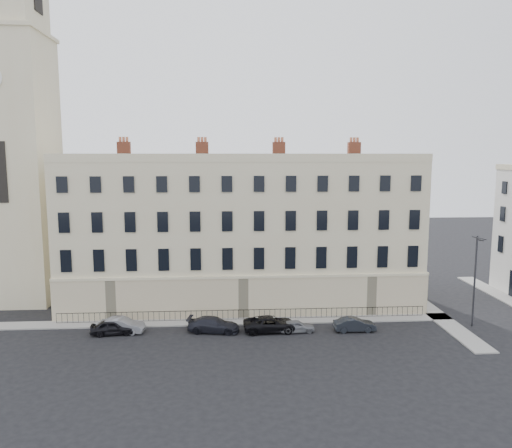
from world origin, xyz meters
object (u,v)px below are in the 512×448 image
object	(u,v)px
car_c	(214,325)
streetlamp	(475,277)
car_a	(113,327)
car_f	(355,324)
car_d	(271,324)
car_b	(121,325)
car_e	(296,326)

from	to	relation	value
car_c	streetlamp	xyz separation A→B (m)	(23.78, -0.10, 4.03)
car_a	car_c	world-z (taller)	car_c
car_a	car_f	size ratio (longest dim) A/B	1.03
car_d	car_b	bearing A→B (deg)	85.29
car_a	car_c	distance (m)	8.84
car_f	streetlamp	world-z (taller)	streetlamp
car_b	streetlamp	world-z (taller)	streetlamp
car_c	car_b	bearing A→B (deg)	97.05
car_c	car_f	distance (m)	12.63
car_a	car_e	world-z (taller)	car_a
car_e	streetlamp	size ratio (longest dim) A/B	0.38
car_a	car_b	distance (m)	0.75
car_f	car_c	bearing A→B (deg)	87.17
car_d	car_e	world-z (taller)	car_d
car_c	car_f	xyz separation A→B (m)	(12.62, -0.60, -0.06)
car_b	streetlamp	xyz separation A→B (m)	(31.97, -0.46, 4.02)
car_b	streetlamp	size ratio (longest dim) A/B	0.48
car_b	streetlamp	bearing A→B (deg)	-83.05
car_a	car_d	xyz separation A→B (m)	(13.95, -0.18, 0.03)
car_c	streetlamp	distance (m)	24.12
car_b	car_f	bearing A→B (deg)	-84.85
car_b	car_e	bearing A→B (deg)	-85.49
car_c	car_e	bearing A→B (deg)	-84.61
car_a	car_b	size ratio (longest dim) A/B	0.93
car_a	car_f	world-z (taller)	car_a
car_d	car_c	bearing A→B (deg)	85.51
car_b	car_f	world-z (taller)	car_b
car_c	streetlamp	size ratio (longest dim) A/B	0.55
car_c	car_d	size ratio (longest dim) A/B	0.94
car_a	car_d	distance (m)	13.95
car_b	car_c	xyz separation A→B (m)	(8.19, -0.35, -0.00)
car_b	car_c	distance (m)	8.20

